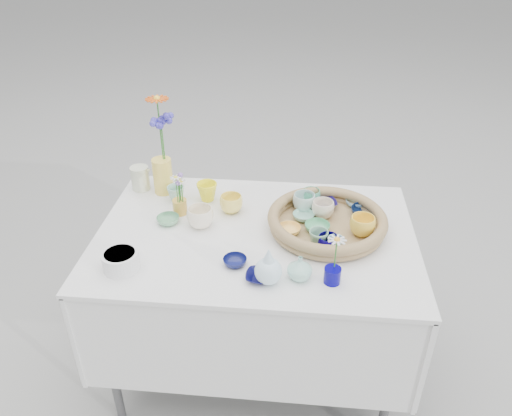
# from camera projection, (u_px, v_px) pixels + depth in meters

# --- Properties ---
(ground) EXTENTS (80.00, 80.00, 0.00)m
(ground) POSITION_uv_depth(u_px,v_px,m) (256.00, 365.00, 2.38)
(ground) COLOR gray
(display_table) EXTENTS (1.26, 0.86, 0.77)m
(display_table) POSITION_uv_depth(u_px,v_px,m) (256.00, 365.00, 2.38)
(display_table) COLOR silver
(display_table) RESTS_ON ground
(wicker_tray) EXTENTS (0.47, 0.47, 0.08)m
(wicker_tray) POSITION_uv_depth(u_px,v_px,m) (327.00, 222.00, 1.98)
(wicker_tray) COLOR brown
(wicker_tray) RESTS_ON display_table
(tray_ceramic_0) EXTENTS (0.15, 0.15, 0.03)m
(tray_ceramic_0) POSITION_uv_depth(u_px,v_px,m) (322.00, 203.00, 2.11)
(tray_ceramic_0) COLOR #120B3F
(tray_ceramic_0) RESTS_ON wicker_tray
(tray_ceramic_1) EXTENTS (0.12, 0.12, 0.04)m
(tray_ceramic_1) POSITION_uv_depth(u_px,v_px,m) (365.00, 212.00, 2.04)
(tray_ceramic_1) COLOR #0A1838
(tray_ceramic_1) RESTS_ON wicker_tray
(tray_ceramic_2) EXTENTS (0.12, 0.12, 0.08)m
(tray_ceramic_2) POSITION_uv_depth(u_px,v_px,m) (362.00, 226.00, 1.92)
(tray_ceramic_2) COLOR yellow
(tray_ceramic_2) RESTS_ON wicker_tray
(tray_ceramic_3) EXTENTS (0.13, 0.13, 0.03)m
(tray_ceramic_3) POSITION_uv_depth(u_px,v_px,m) (317.00, 228.00, 1.95)
(tray_ceramic_3) COLOR #52A772
(tray_ceramic_3) RESTS_ON wicker_tray
(tray_ceramic_4) EXTENTS (0.07, 0.07, 0.07)m
(tray_ceramic_4) POSITION_uv_depth(u_px,v_px,m) (318.00, 239.00, 1.86)
(tray_ceramic_4) COLOR #79AF8A
(tray_ceramic_4) RESTS_ON wicker_tray
(tray_ceramic_5) EXTENTS (0.11, 0.11, 0.03)m
(tray_ceramic_5) POSITION_uv_depth(u_px,v_px,m) (304.00, 216.00, 2.02)
(tray_ceramic_5) COLOR #8AC2AD
(tray_ceramic_5) RESTS_ON wicker_tray
(tray_ceramic_6) EXTENTS (0.10, 0.10, 0.07)m
(tray_ceramic_6) POSITION_uv_depth(u_px,v_px,m) (304.00, 202.00, 2.07)
(tray_ceramic_6) COLOR silver
(tray_ceramic_6) RESTS_ON wicker_tray
(tray_ceramic_7) EXTENTS (0.10, 0.10, 0.07)m
(tray_ceramic_7) POSITION_uv_depth(u_px,v_px,m) (323.00, 209.00, 2.03)
(tray_ceramic_7) COLOR #F1E3CB
(tray_ceramic_7) RESTS_ON wicker_tray
(tray_ceramic_8) EXTENTS (0.11, 0.11, 0.03)m
(tray_ceramic_8) POSITION_uv_depth(u_px,v_px,m) (356.00, 202.00, 2.12)
(tray_ceramic_8) COLOR #8ECFFF
(tray_ceramic_8) RESTS_ON wicker_tray
(tray_ceramic_9) EXTENTS (0.09, 0.09, 0.06)m
(tray_ceramic_9) POSITION_uv_depth(u_px,v_px,m) (328.00, 243.00, 1.84)
(tray_ceramic_9) COLOR #06004C
(tray_ceramic_9) RESTS_ON wicker_tray
(tray_ceramic_10) EXTENTS (0.10, 0.10, 0.03)m
(tray_ceramic_10) POSITION_uv_depth(u_px,v_px,m) (289.00, 230.00, 1.94)
(tray_ceramic_10) COLOR #FDC35A
(tray_ceramic_10) RESTS_ON wicker_tray
(tray_ceramic_11) EXTENTS (0.08, 0.08, 0.06)m
(tray_ceramic_11) POSITION_uv_depth(u_px,v_px,m) (335.00, 245.00, 1.83)
(tray_ceramic_11) COLOR #A6DCD5
(tray_ceramic_11) RESTS_ON wicker_tray
(tray_ceramic_12) EXTENTS (0.09, 0.09, 0.06)m
(tray_ceramic_12) POSITION_uv_depth(u_px,v_px,m) (311.00, 196.00, 2.13)
(tray_ceramic_12) COLOR #4EA57D
(tray_ceramic_12) RESTS_ON wicker_tray
(loose_ceramic_0) EXTENTS (0.09, 0.09, 0.08)m
(loose_ceramic_0) POSITION_uv_depth(u_px,v_px,m) (207.00, 192.00, 2.18)
(loose_ceramic_0) COLOR #FFF520
(loose_ceramic_0) RESTS_ON display_table
(loose_ceramic_1) EXTENTS (0.11, 0.11, 0.08)m
(loose_ceramic_1) POSITION_uv_depth(u_px,v_px,m) (231.00, 204.00, 2.10)
(loose_ceramic_1) COLOR #FFE25C
(loose_ceramic_1) RESTS_ON display_table
(loose_ceramic_2) EXTENTS (0.11, 0.11, 0.03)m
(loose_ceramic_2) POSITION_uv_depth(u_px,v_px,m) (168.00, 220.00, 2.03)
(loose_ceramic_2) COLOR #66A477
(loose_ceramic_2) RESTS_ON display_table
(loose_ceramic_3) EXTENTS (0.12, 0.12, 0.08)m
(loose_ceramic_3) POSITION_uv_depth(u_px,v_px,m) (200.00, 217.00, 2.00)
(loose_ceramic_3) COLOR #FFF1CF
(loose_ceramic_3) RESTS_ON display_table
(loose_ceramic_4) EXTENTS (0.11, 0.11, 0.03)m
(loose_ceramic_4) POSITION_uv_depth(u_px,v_px,m) (235.00, 261.00, 1.80)
(loose_ceramic_4) COLOR #101652
(loose_ceramic_4) RESTS_ON display_table
(loose_ceramic_5) EXTENTS (0.09, 0.09, 0.07)m
(loose_ceramic_5) POSITION_uv_depth(u_px,v_px,m) (176.00, 194.00, 2.17)
(loose_ceramic_5) COLOR #93C5AF
(loose_ceramic_5) RESTS_ON display_table
(loose_ceramic_6) EXTENTS (0.11, 0.11, 0.02)m
(loose_ceramic_6) POSITION_uv_depth(u_px,v_px,m) (260.00, 277.00, 1.73)
(loose_ceramic_6) COLOR #0B0C41
(loose_ceramic_6) RESTS_ON display_table
(fluted_bowl) EXTENTS (0.14, 0.14, 0.07)m
(fluted_bowl) POSITION_uv_depth(u_px,v_px,m) (121.00, 261.00, 1.77)
(fluted_bowl) COLOR silver
(fluted_bowl) RESTS_ON display_table
(bud_vase_paleblue) EXTENTS (0.13, 0.13, 0.15)m
(bud_vase_paleblue) POSITION_uv_depth(u_px,v_px,m) (268.00, 265.00, 1.69)
(bud_vase_paleblue) COLOR silver
(bud_vase_paleblue) RESTS_ON display_table
(bud_vase_seafoam) EXTENTS (0.09, 0.09, 0.09)m
(bud_vase_seafoam) POSITION_uv_depth(u_px,v_px,m) (300.00, 268.00, 1.72)
(bud_vase_seafoam) COLOR #96D0BC
(bud_vase_seafoam) RESTS_ON display_table
(bud_vase_cobalt) EXTENTS (0.07, 0.07, 0.06)m
(bud_vase_cobalt) POSITION_uv_depth(u_px,v_px,m) (332.00, 275.00, 1.71)
(bud_vase_cobalt) COLOR #040070
(bud_vase_cobalt) RESTS_ON display_table
(single_daisy) EXTENTS (0.08, 0.08, 0.13)m
(single_daisy) POSITION_uv_depth(u_px,v_px,m) (336.00, 254.00, 1.67)
(single_daisy) COLOR silver
(single_daisy) RESTS_ON bud_vase_cobalt
(tall_vase_yellow) EXTENTS (0.10, 0.10, 0.16)m
(tall_vase_yellow) POSITION_uv_depth(u_px,v_px,m) (163.00, 176.00, 2.22)
(tall_vase_yellow) COLOR #F8D751
(tall_vase_yellow) RESTS_ON display_table
(gerbera) EXTENTS (0.14, 0.14, 0.29)m
(gerbera) POSITION_uv_depth(u_px,v_px,m) (160.00, 130.00, 2.11)
(gerbera) COLOR #D95112
(gerbera) RESTS_ON tall_vase_yellow
(hydrangea) EXTENTS (0.09, 0.09, 0.25)m
(hydrangea) POSITION_uv_depth(u_px,v_px,m) (163.00, 140.00, 2.13)
(hydrangea) COLOR #3830A9
(hydrangea) RESTS_ON tall_vase_yellow
(white_pitcher) EXTENTS (0.14, 0.12, 0.11)m
(white_pitcher) POSITION_uv_depth(u_px,v_px,m) (140.00, 178.00, 2.25)
(white_pitcher) COLOR beige
(white_pitcher) RESTS_ON display_table
(daisy_cup) EXTENTS (0.08, 0.08, 0.06)m
(daisy_cup) POSITION_uv_depth(u_px,v_px,m) (180.00, 207.00, 2.09)
(daisy_cup) COLOR gold
(daisy_cup) RESTS_ON display_table
(daisy_posy) EXTENTS (0.10, 0.10, 0.14)m
(daisy_posy) POSITION_uv_depth(u_px,v_px,m) (181.00, 186.00, 2.03)
(daisy_posy) COLOR white
(daisy_posy) RESTS_ON daisy_cup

